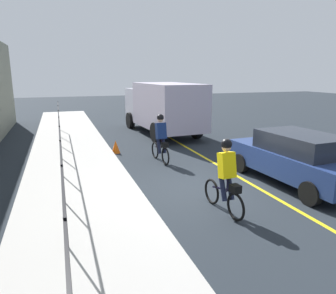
{
  "coord_description": "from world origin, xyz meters",
  "views": [
    {
      "loc": [
        -7.88,
        3.77,
        3.3
      ],
      "look_at": [
        1.4,
        0.57,
        1.0
      ],
      "focal_mm": 33.86,
      "sensor_mm": 36.0,
      "label": 1
    }
  ],
  "objects_px": {
    "cyclist_follow": "(226,177)",
    "traffic_cone_near": "(116,147)",
    "patrol_sedan": "(296,157)",
    "box_truck_background": "(163,106)",
    "cyclist_lead": "(161,139)"
  },
  "relations": [
    {
      "from": "box_truck_background",
      "to": "traffic_cone_near",
      "type": "distance_m",
      "value": 4.93
    },
    {
      "from": "cyclist_lead",
      "to": "box_truck_background",
      "type": "xyz_separation_m",
      "value": [
        5.44,
        -1.86,
        0.64
      ]
    },
    {
      "from": "cyclist_lead",
      "to": "box_truck_background",
      "type": "bearing_deg",
      "value": -23.22
    },
    {
      "from": "cyclist_follow",
      "to": "traffic_cone_near",
      "type": "bearing_deg",
      "value": 7.92
    },
    {
      "from": "cyclist_lead",
      "to": "patrol_sedan",
      "type": "relative_size",
      "value": 0.41
    },
    {
      "from": "traffic_cone_near",
      "to": "cyclist_follow",
      "type": "bearing_deg",
      "value": -167.72
    },
    {
      "from": "cyclist_lead",
      "to": "cyclist_follow",
      "type": "relative_size",
      "value": 1.0
    },
    {
      "from": "cyclist_lead",
      "to": "cyclist_follow",
      "type": "xyz_separation_m",
      "value": [
        -4.77,
        -0.08,
        0.0
      ]
    },
    {
      "from": "patrol_sedan",
      "to": "box_truck_background",
      "type": "bearing_deg",
      "value": 4.69
    },
    {
      "from": "box_truck_background",
      "to": "cyclist_lead",
      "type": "bearing_deg",
      "value": 156.87
    },
    {
      "from": "patrol_sedan",
      "to": "cyclist_lead",
      "type": "bearing_deg",
      "value": 37.65
    },
    {
      "from": "cyclist_follow",
      "to": "box_truck_background",
      "type": "distance_m",
      "value": 10.38
    },
    {
      "from": "cyclist_follow",
      "to": "traffic_cone_near",
      "type": "distance_m",
      "value": 6.89
    },
    {
      "from": "cyclist_follow",
      "to": "traffic_cone_near",
      "type": "relative_size",
      "value": 3.4
    },
    {
      "from": "box_truck_background",
      "to": "traffic_cone_near",
      "type": "relative_size",
      "value": 12.78
    }
  ]
}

